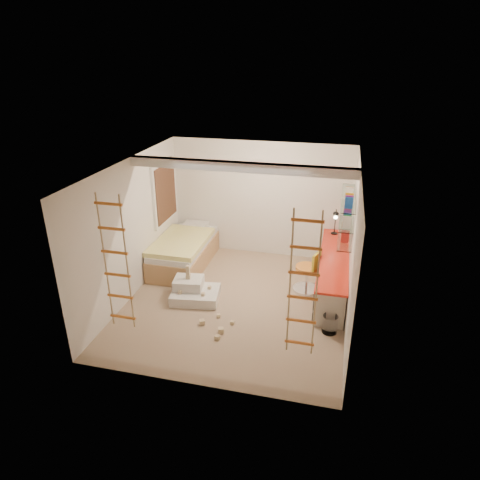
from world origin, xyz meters
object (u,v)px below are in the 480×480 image
(swivel_chair, at_px, (308,276))
(bed, at_px, (184,251))
(play_platform, at_px, (194,292))
(desk, at_px, (333,272))

(swivel_chair, bearing_deg, bed, 169.79)
(bed, xyz_separation_m, play_platform, (0.66, -1.30, -0.18))
(bed, height_order, swivel_chair, swivel_chair)
(desk, height_order, play_platform, desk)
(desk, relative_size, play_platform, 2.90)
(bed, distance_m, swivel_chair, 2.78)
(desk, bearing_deg, swivel_chair, -164.54)
(desk, bearing_deg, bed, 173.51)
(desk, distance_m, bed, 3.22)
(bed, height_order, play_platform, bed)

